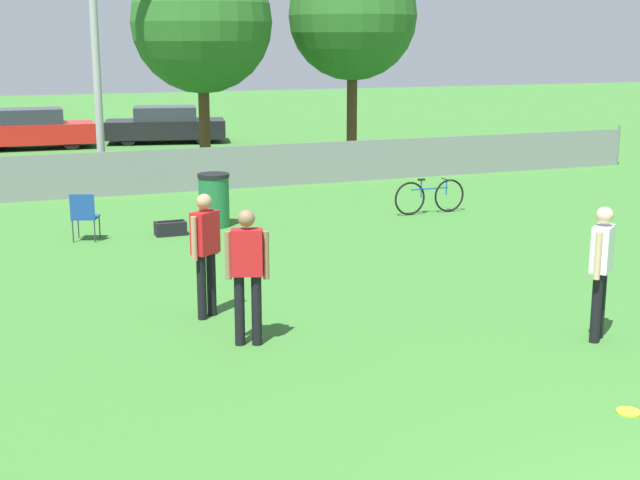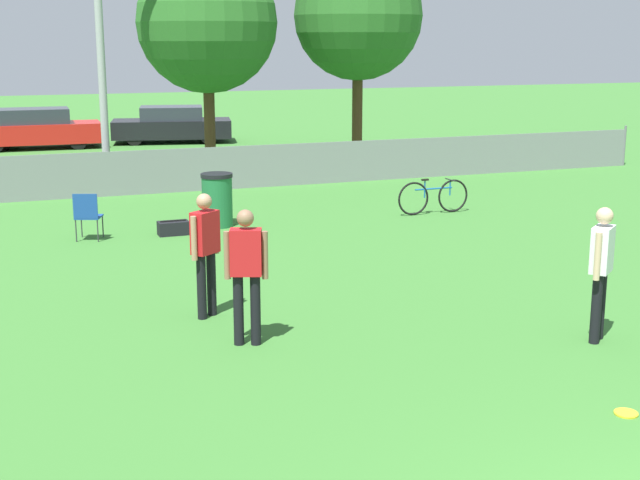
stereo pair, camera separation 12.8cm
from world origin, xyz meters
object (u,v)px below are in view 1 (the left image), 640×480
player_defender_red (247,267)px  parked_car_dark (165,125)px  gear_bag_sideline (170,228)px  frisbee_disc (628,412)px  bicycle_sideline (430,196)px  parked_car_red (29,129)px  trash_bin (214,200)px  tree_far_right (353,16)px  tree_near_pole (202,23)px  player_receiver_white (601,264)px  folding_chair_sideline (84,214)px  player_thrower_red (205,246)px

player_defender_red → parked_car_dark: 22.86m
gear_bag_sideline → parked_car_dark: bearing=78.7°
frisbee_disc → bicycle_sideline: 10.81m
frisbee_disc → parked_car_red: bearing=99.5°
player_defender_red → trash_bin: 7.39m
frisbee_disc → trash_bin: 10.83m
tree_far_right → tree_near_pole: bearing=-178.9°
player_receiver_white → bicycle_sideline: bearing=37.2°
tree_near_pole → folding_chair_sideline: tree_near_pole is taller
tree_near_pole → player_defender_red: tree_near_pole is taller
player_defender_red → player_receiver_white: same height
player_receiver_white → folding_chair_sideline: player_receiver_white is taller
player_defender_red → gear_bag_sideline: player_defender_red is taller
tree_near_pole → folding_chair_sideline: size_ratio=6.71×
tree_far_right → bicycle_sideline: 9.35m
folding_chair_sideline → trash_bin: (2.65, 0.42, 0.02)m
player_thrower_red → trash_bin: 6.16m
frisbee_disc → parked_car_red: 26.22m
frisbee_disc → trash_bin: size_ratio=0.23×
player_receiver_white → parked_car_dark: (-0.63, 24.02, -0.36)m
player_thrower_red → bicycle_sideline: (6.45, 5.55, -0.63)m
folding_chair_sideline → bicycle_sideline: folding_chair_sideline is taller
player_defender_red → frisbee_disc: size_ratio=7.03×
player_defender_red → player_thrower_red: (-0.21, 1.31, 0.00)m
frisbee_disc → bicycle_sideline: size_ratio=0.14×
frisbee_disc → gear_bag_sideline: bearing=104.5°
tree_far_right → frisbee_disc: size_ratio=25.84×
tree_far_right → folding_chair_sideline: (-9.11, -8.31, -3.92)m
player_thrower_red → folding_chair_sideline: size_ratio=1.88×
parked_car_dark → gear_bag_sideline: bearing=-89.4°
tree_far_right → folding_chair_sideline: size_ratio=6.89×
player_thrower_red → player_receiver_white: (4.44, -2.75, 0.00)m
tree_near_pole → folding_chair_sideline: bearing=-118.3°
player_receiver_white → trash_bin: size_ratio=1.58×
player_receiver_white → parked_car_red: size_ratio=0.39×
tree_far_right → parked_car_red: 12.28m
tree_far_right → gear_bag_sideline: 12.03m
player_receiver_white → frisbee_disc: 2.54m
player_thrower_red → frisbee_disc: player_thrower_red is taller
tree_near_pole → parked_car_red: size_ratio=1.39×
player_thrower_red → folding_chair_sideline: (-1.00, 5.50, -0.48)m
player_thrower_red → bicycle_sideline: player_thrower_red is taller
tree_far_right → player_receiver_white: tree_far_right is taller
tree_near_pole → trash_bin: (-1.77, -7.80, -3.67)m
player_thrower_red → player_receiver_white: size_ratio=1.00×
parked_car_red → parked_car_dark: (4.85, 0.18, -0.03)m
frisbee_disc → bicycle_sideline: bicycle_sideline is taller
player_defender_red → frisbee_disc: bearing=-28.8°
tree_near_pole → player_defender_red: 15.70m
folding_chair_sideline → player_defender_red: bearing=120.4°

